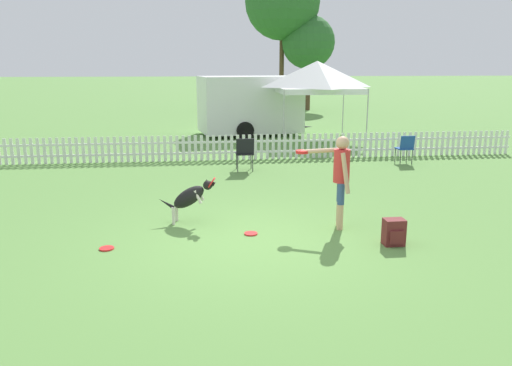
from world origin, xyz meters
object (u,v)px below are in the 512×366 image
object	(u,v)px
canopy_tent_main	(317,77)
equipment_trailer	(250,104)
leaping_dog	(190,197)
handler_person	(340,171)
folding_chair_blue_left	(406,147)
backpack_on_grass	(394,232)
tree_right_grove	(282,2)
folding_chair_center	(245,151)
tree_left_grove	(308,43)
frisbee_near_handler	(107,248)
frisbee_near_dog	(251,234)

from	to	relation	value
canopy_tent_main	equipment_trailer	xyz separation A→B (m)	(-2.36, 1.68, -1.12)
leaping_dog	equipment_trailer	world-z (taller)	equipment_trailer
handler_person	folding_chair_blue_left	size ratio (longest dim) A/B	1.96
backpack_on_grass	tree_right_grove	xyz separation A→B (m)	(2.28, 24.44, 6.31)
leaping_dog	tree_right_grove	world-z (taller)	tree_right_grove
handler_person	folding_chair_center	distance (m)	5.16
leaping_dog	tree_right_grove	distance (m)	24.33
leaping_dog	folding_chair_center	xyz separation A→B (m)	(1.41, 4.44, 0.05)
backpack_on_grass	tree_left_grove	world-z (taller)	tree_left_grove
tree_left_grove	leaping_dog	bearing A→B (deg)	-107.42
tree_left_grove	tree_right_grove	size ratio (longest dim) A/B	0.66
frisbee_near_handler	folding_chair_blue_left	size ratio (longest dim) A/B	0.27
handler_person	equipment_trailer	xyz separation A→B (m)	(-0.29, 12.08, 0.23)
frisbee_near_handler	leaping_dog	bearing A→B (deg)	42.22
leaping_dog	frisbee_near_dog	world-z (taller)	leaping_dog
backpack_on_grass	tree_left_grove	bearing A→B (deg)	80.85
equipment_trailer	backpack_on_grass	bearing A→B (deg)	-94.67
frisbee_near_handler	tree_left_grove	distance (m)	25.63
handler_person	tree_right_grove	bearing A→B (deg)	5.30
backpack_on_grass	folding_chair_blue_left	world-z (taller)	folding_chair_blue_left
frisbee_near_handler	tree_left_grove	size ratio (longest dim) A/B	0.04
frisbee_near_handler	backpack_on_grass	bearing A→B (deg)	-4.28
backpack_on_grass	folding_chair_blue_left	xyz separation A→B (m)	(2.92, 6.46, 0.29)
frisbee_near_dog	folding_chair_center	xyz separation A→B (m)	(0.39, 5.18, 0.53)
handler_person	leaping_dog	size ratio (longest dim) A/B	1.51
folding_chair_blue_left	canopy_tent_main	bearing A→B (deg)	-75.29
folding_chair_center	canopy_tent_main	bearing A→B (deg)	-120.92
backpack_on_grass	tree_left_grove	xyz separation A→B (m)	(3.90, 24.20, 3.93)
frisbee_near_dog	folding_chair_center	bearing A→B (deg)	85.67
handler_person	folding_chair_center	bearing A→B (deg)	25.53
folding_chair_center	canopy_tent_main	size ratio (longest dim) A/B	0.30
leaping_dog	frisbee_near_handler	size ratio (longest dim) A/B	4.74
frisbee_near_handler	folding_chair_center	bearing A→B (deg)	64.29
frisbee_near_dog	folding_chair_center	size ratio (longest dim) A/B	0.25
equipment_trailer	tree_left_grove	world-z (taller)	tree_left_grove
folding_chair_center	tree_right_grove	xyz separation A→B (m)	(4.09, 18.48, 5.98)
leaping_dog	equipment_trailer	size ratio (longest dim) A/B	0.22
folding_chair_center	equipment_trailer	bearing A→B (deg)	-97.10
canopy_tent_main	tree_right_grove	bearing A→B (deg)	86.22
handler_person	canopy_tent_main	distance (m)	10.70
handler_person	canopy_tent_main	bearing A→B (deg)	1.18
equipment_trailer	tree_left_grove	xyz separation A→B (m)	(4.83, 11.16, 2.89)
tree_left_grove	handler_person	bearing A→B (deg)	-101.06
frisbee_near_handler	tree_right_grove	bearing A→B (deg)	74.24
leaping_dog	folding_chair_blue_left	bearing A→B (deg)	141.30
folding_chair_blue_left	equipment_trailer	size ratio (longest dim) A/B	0.17
leaping_dog	frisbee_near_dog	xyz separation A→B (m)	(1.02, -0.74, -0.49)
handler_person	tree_left_grove	xyz separation A→B (m)	(4.54, 23.24, 3.13)
frisbee_near_handler	handler_person	bearing A→B (deg)	9.04
handler_person	backpack_on_grass	xyz separation A→B (m)	(0.65, -0.95, -0.80)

